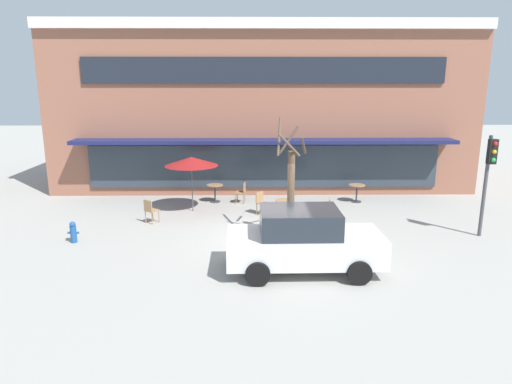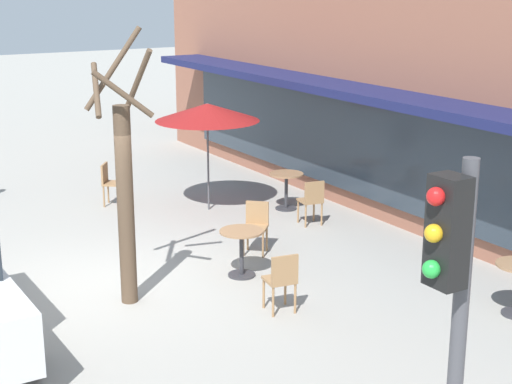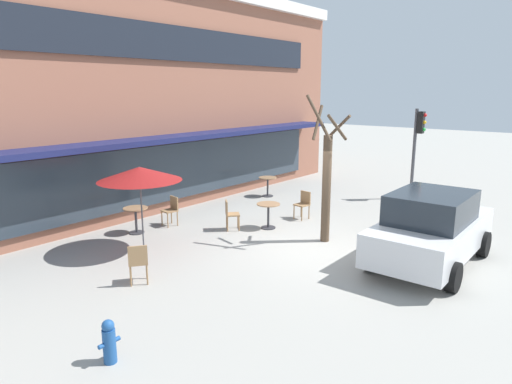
% 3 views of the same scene
% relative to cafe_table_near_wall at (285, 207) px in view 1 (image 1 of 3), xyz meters
% --- Properties ---
extents(ground_plane, '(80.00, 80.00, 0.00)m').
position_rel_cafe_table_near_wall_xyz_m(ground_plane, '(-0.66, -2.17, -0.52)').
color(ground_plane, '#9E9B93').
extents(building_facade, '(19.54, 9.10, 7.70)m').
position_rel_cafe_table_near_wall_xyz_m(building_facade, '(-0.66, 7.80, 3.34)').
color(building_facade, '#935B47').
rests_on(building_facade, ground).
extents(cafe_table_near_wall, '(0.70, 0.70, 0.76)m').
position_rel_cafe_table_near_wall_xyz_m(cafe_table_near_wall, '(0.00, 0.00, 0.00)').
color(cafe_table_near_wall, '#333338').
rests_on(cafe_table_near_wall, ground).
extents(cafe_table_streetside, '(0.70, 0.70, 0.76)m').
position_rel_cafe_table_near_wall_xyz_m(cafe_table_streetside, '(3.31, 2.58, 0.00)').
color(cafe_table_streetside, '#333338').
rests_on(cafe_table_streetside, ground).
extents(cafe_table_by_tree, '(0.70, 0.70, 0.76)m').
position_rel_cafe_table_near_wall_xyz_m(cafe_table_by_tree, '(-2.80, 2.67, 0.00)').
color(cafe_table_by_tree, '#333338').
rests_on(cafe_table_by_tree, ground).
extents(patio_umbrella_green_folded, '(2.10, 2.10, 2.20)m').
position_rel_cafe_table_near_wall_xyz_m(patio_umbrella_green_folded, '(-3.60, 1.29, 1.51)').
color(patio_umbrella_green_folded, '#4C4C51').
rests_on(patio_umbrella_green_folded, ground).
extents(cafe_chair_0, '(0.56, 0.56, 0.89)m').
position_rel_cafe_table_near_wall_xyz_m(cafe_chair_0, '(-4.95, -0.32, 0.01)').
color(cafe_chair_0, '#9E754C').
rests_on(cafe_chair_0, ground).
extents(cafe_chair_1, '(0.57, 0.57, 0.89)m').
position_rel_cafe_table_near_wall_xyz_m(cafe_chair_1, '(-0.84, 0.78, 0.01)').
color(cafe_chair_1, '#9E754C').
rests_on(cafe_chair_1, ground).
extents(cafe_chair_2, '(0.46, 0.46, 0.89)m').
position_rel_cafe_table_near_wall_xyz_m(cafe_chair_2, '(1.54, -0.24, 0.01)').
color(cafe_chair_2, '#9E754C').
rests_on(cafe_chair_2, ground).
extents(cafe_chair_3, '(0.46, 0.46, 0.89)m').
position_rel_cafe_table_near_wall_xyz_m(cafe_chair_3, '(-1.62, 2.49, 0.01)').
color(cafe_chair_3, '#9E754C').
rests_on(cafe_chair_3, ground).
extents(parked_sedan, '(4.22, 2.06, 1.76)m').
position_rel_cafe_table_near_wall_xyz_m(parked_sedan, '(0.14, -4.73, 0.36)').
color(parked_sedan, silver).
rests_on(parked_sedan, ground).
extents(street_tree, '(1.02, 1.00, 3.95)m').
position_rel_cafe_table_near_wall_xyz_m(street_tree, '(0.03, -1.93, 1.19)').
color(street_tree, brown).
rests_on(street_tree, ground).
extents(traffic_light_pole, '(0.26, 0.43, 3.40)m').
position_rel_cafe_table_near_wall_xyz_m(traffic_light_pole, '(6.47, -2.00, 1.78)').
color(traffic_light_pole, '#47474C').
rests_on(traffic_light_pole, ground).
extents(fire_hydrant, '(0.36, 0.20, 0.71)m').
position_rel_cafe_table_near_wall_xyz_m(fire_hydrant, '(-7.01, -2.36, -0.16)').
color(fire_hydrant, '#1E4C8C').
rests_on(fire_hydrant, ground).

